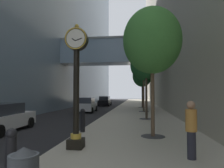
# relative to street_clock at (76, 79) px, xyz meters

# --- Properties ---
(ground_plane) EXTENTS (110.00, 110.00, 0.00)m
(ground_plane) POSITION_rel_street_clock_xyz_m (-0.85, 21.87, -2.65)
(ground_plane) COLOR black
(ground_plane) RESTS_ON ground
(sidewalk_right) EXTENTS (6.31, 80.00, 0.14)m
(sidewalk_right) POSITION_rel_street_clock_xyz_m (2.30, 24.87, -2.58)
(sidewalk_right) COLOR #ADA593
(sidewalk_right) RESTS_ON ground
(street_clock) EXTENTS (0.84, 0.55, 4.57)m
(street_clock) POSITION_rel_street_clock_xyz_m (0.00, 0.00, 0.00)
(street_clock) COLOR black
(street_clock) RESTS_ON sidewalk_right
(bollard_nearest) EXTENTS (0.25, 0.25, 1.20)m
(bollard_nearest) POSITION_rel_street_clock_xyz_m (-0.60, -2.99, -1.88)
(bollard_nearest) COLOR black
(bollard_nearest) RESTS_ON sidewalk_right
(bollard_third) EXTENTS (0.25, 0.25, 1.20)m
(bollard_third) POSITION_rel_street_clock_xyz_m (-0.60, 3.18, -1.88)
(bollard_third) COLOR black
(bollard_third) RESTS_ON sidewalk_right
(street_tree_near) EXTENTS (2.74, 2.74, 6.06)m
(street_tree_near) POSITION_rel_street_clock_xyz_m (2.93, 2.44, 1.96)
(street_tree_near) COLOR #333335
(street_tree_near) RESTS_ON sidewalk_right
(street_tree_mid_near) EXTENTS (1.91, 1.91, 5.40)m
(street_tree_mid_near) POSITION_rel_street_clock_xyz_m (2.93, 9.16, 1.74)
(street_tree_mid_near) COLOR #333335
(street_tree_mid_near) RESTS_ON sidewalk_right
(street_tree_mid_far) EXTENTS (2.95, 2.95, 6.86)m
(street_tree_mid_far) POSITION_rel_street_clock_xyz_m (2.93, 15.88, 2.64)
(street_tree_mid_far) COLOR #333335
(street_tree_mid_far) RESTS_ON sidewalk_right
(street_tree_far) EXTENTS (2.76, 2.76, 6.13)m
(street_tree_far) POSITION_rel_street_clock_xyz_m (2.93, 22.60, 2.01)
(street_tree_far) COLOR #333335
(street_tree_far) RESTS_ON sidewalk_right
(pedestrian_walking) EXTENTS (0.48, 0.48, 1.76)m
(pedestrian_walking) POSITION_rel_street_clock_xyz_m (3.85, -0.79, -1.57)
(pedestrian_walking) COLOR #23232D
(pedestrian_walking) RESTS_ON sidewalk_right
(car_black_near) EXTENTS (2.07, 4.58, 1.67)m
(car_black_near) POSITION_rel_street_clock_xyz_m (-3.34, 27.94, -1.84)
(car_black_near) COLOR black
(car_black_near) RESTS_ON ground
(car_silver_mid) EXTENTS (2.10, 4.17, 1.68)m
(car_silver_mid) POSITION_rel_street_clock_xyz_m (-3.56, 15.94, -1.84)
(car_silver_mid) COLOR #B7BABF
(car_silver_mid) RESTS_ON ground
(car_white_far) EXTENTS (2.07, 4.60, 1.58)m
(car_white_far) POSITION_rel_street_clock_xyz_m (-5.21, 3.28, -1.88)
(car_white_far) COLOR silver
(car_white_far) RESTS_ON ground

